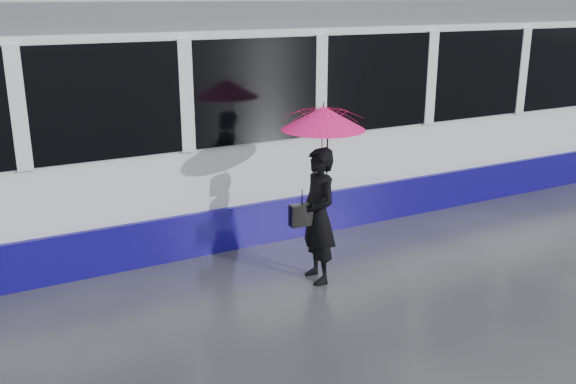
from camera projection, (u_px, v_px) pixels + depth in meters
ground at (274, 283)px, 8.01m from camera, size 90.00×90.00×0.00m
rails at (202, 222)px, 10.11m from camera, size 34.00×1.51×0.02m
tram at (405, 101)px, 11.40m from camera, size 26.00×2.56×3.35m
woman at (318, 216)px, 7.85m from camera, size 0.46×0.65×1.70m
umbrella at (323, 134)px, 7.57m from camera, size 1.08×1.08×1.15m
handbag at (302, 215)px, 7.75m from camera, size 0.31×0.16×0.44m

